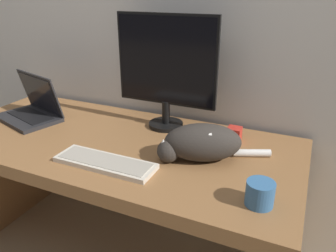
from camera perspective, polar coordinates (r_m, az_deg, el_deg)
The scene contains 8 objects.
wall_back at distance 1.81m, azimuth -2.58°, elevation 19.88°, with size 6.40×0.06×2.60m.
desk at distance 1.63m, azimuth -9.27°, elevation -6.83°, with size 1.72×0.78×0.74m.
monitor at distance 1.60m, azimuth -0.35°, elevation 10.07°, with size 0.51×0.18×0.56m.
laptop at distance 1.92m, azimuth -22.62°, elevation 2.59°, with size 0.40×0.32×0.24m.
external_keyboard at distance 1.35m, azimuth -10.90°, elevation -6.28°, with size 0.42×0.13×0.02m.
cat at distance 1.34m, azimuth 5.76°, elevation -2.82°, with size 0.44×0.29×0.16m.
coffee_mug at distance 1.13m, azimuth 15.71°, elevation -11.26°, with size 0.09×0.09×0.08m.
small_toy at distance 1.56m, azimuth 11.44°, elevation -1.35°, with size 0.06×0.06×0.06m.
Camera 1 is at (0.81, -0.77, 1.40)m, focal length 35.00 mm.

